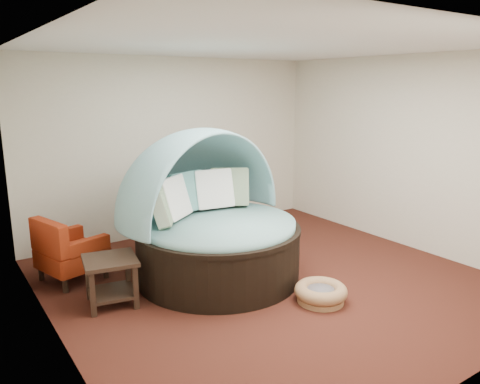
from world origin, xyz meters
TOP-DOWN VIEW (x-y plane):
  - floor at (0.00, 0.00)m, footprint 5.00×5.00m
  - wall_back at (0.00, 2.50)m, footprint 5.00×0.00m
  - wall_front at (0.00, -2.50)m, footprint 5.00×0.00m
  - wall_left at (-2.50, 0.00)m, footprint 0.00×5.00m
  - wall_right at (2.50, 0.00)m, footprint 0.00×5.00m
  - ceiling at (0.00, 0.00)m, footprint 5.00×5.00m
  - canopy_daybed at (-0.51, 0.56)m, footprint 2.50×2.45m
  - pet_basket at (0.11, -0.78)m, footprint 0.77×0.77m
  - red_armchair at (-2.05, 1.40)m, footprint 0.86×0.86m
  - side_table at (-1.84, 0.47)m, footprint 0.65×0.65m

SIDE VIEW (x-z plane):
  - floor at x=0.00m, z-range 0.00..0.00m
  - pet_basket at x=0.11m, z-range 0.00..0.21m
  - side_table at x=-1.84m, z-range 0.08..0.61m
  - red_armchair at x=-2.05m, z-range -0.03..0.78m
  - canopy_daybed at x=-0.51m, z-range -0.07..1.80m
  - wall_back at x=0.00m, z-range -1.10..3.90m
  - wall_front at x=0.00m, z-range -1.10..3.90m
  - wall_left at x=-2.50m, z-range -1.10..3.90m
  - wall_right at x=2.50m, z-range -1.10..3.90m
  - ceiling at x=0.00m, z-range 2.80..2.80m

